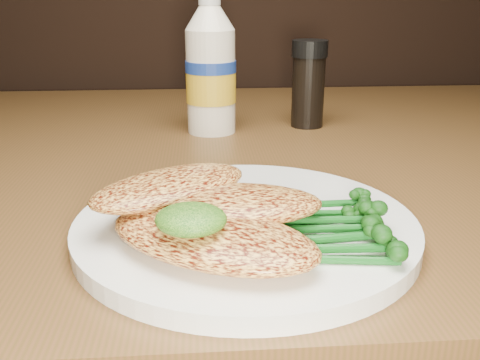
{
  "coord_description": "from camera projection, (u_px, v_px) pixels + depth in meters",
  "views": [
    {
      "loc": [
        -0.09,
        0.41,
        0.93
      ],
      "look_at": [
        -0.06,
        0.81,
        0.79
      ],
      "focal_mm": 39.79,
      "sensor_mm": 36.0,
      "label": 1
    }
  ],
  "objects": [
    {
      "name": "plate",
      "position": [
        246.0,
        226.0,
        0.42
      ],
      "size": [
        0.27,
        0.27,
        0.01
      ],
      "primitive_type": "cylinder",
      "color": "white",
      "rests_on": "dining_table"
    },
    {
      "name": "chicken_front",
      "position": [
        212.0,
        237.0,
        0.36
      ],
      "size": [
        0.17,
        0.15,
        0.02
      ],
      "primitive_type": "ellipsoid",
      "rotation": [
        0.0,
        0.0,
        -0.56
      ],
      "color": "#F9B44F",
      "rests_on": "plate"
    },
    {
      "name": "chicken_mid",
      "position": [
        225.0,
        204.0,
        0.39
      ],
      "size": [
        0.15,
        0.08,
        0.02
      ],
      "primitive_type": "ellipsoid",
      "rotation": [
        0.0,
        0.0,
        -0.03
      ],
      "color": "#F9B44F",
      "rests_on": "plate"
    },
    {
      "name": "chicken_back",
      "position": [
        171.0,
        187.0,
        0.41
      ],
      "size": [
        0.15,
        0.13,
        0.02
      ],
      "primitive_type": "ellipsoid",
      "rotation": [
        0.0,
        0.0,
        0.62
      ],
      "color": "#F9B44F",
      "rests_on": "plate"
    },
    {
      "name": "pesto_front",
      "position": [
        191.0,
        219.0,
        0.34
      ],
      "size": [
        0.05,
        0.05,
        0.02
      ],
      "primitive_type": "ellipsoid",
      "rotation": [
        0.0,
        0.0,
        -0.19
      ],
      "color": "#08360A",
      "rests_on": "chicken_front"
    },
    {
      "name": "broccolini_bundle",
      "position": [
        315.0,
        225.0,
        0.38
      ],
      "size": [
        0.14,
        0.11,
        0.02
      ],
      "primitive_type": null,
      "rotation": [
        0.0,
        0.0,
        -0.15
      ],
      "color": "#114F16",
      "rests_on": "plate"
    },
    {
      "name": "mayo_bottle",
      "position": [
        211.0,
        62.0,
        0.69
      ],
      "size": [
        0.07,
        0.07,
        0.19
      ],
      "primitive_type": null,
      "rotation": [
        0.0,
        0.0,
        -0.04
      ],
      "color": "white",
      "rests_on": "dining_table"
    },
    {
      "name": "pepper_grinder",
      "position": [
        308.0,
        84.0,
        0.74
      ],
      "size": [
        0.05,
        0.05,
        0.12
      ],
      "primitive_type": null,
      "rotation": [
        0.0,
        0.0,
        0.11
      ],
      "color": "black",
      "rests_on": "dining_table"
    }
  ]
}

